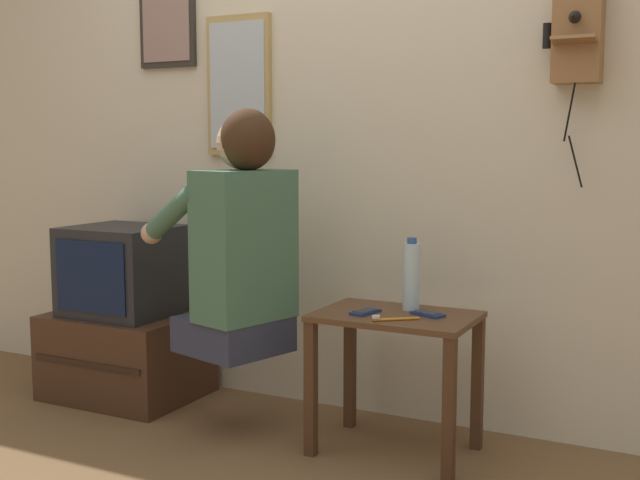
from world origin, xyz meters
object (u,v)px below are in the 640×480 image
water_bottle (411,276)px  person (240,240)px  television (123,270)px  cell_phone_held (365,312)px  toothbrush (392,319)px  wall_phone_antique (578,27)px  framed_picture (167,27)px  wall_mirror (239,85)px  cell_phone_spare (428,314)px

water_bottle → person: bearing=-162.1°
television → cell_phone_held: bearing=-5.2°
toothbrush → water_bottle: bearing=-35.9°
wall_phone_antique → water_bottle: wall_phone_antique is taller
television → toothbrush: 1.39m
framed_picture → cell_phone_held: bearing=-19.0°
person → water_bottle: (0.63, 0.20, -0.12)m
cell_phone_held → framed_picture: bearing=173.0°
television → cell_phone_held: television is taller
wall_mirror → toothbrush: bearing=-26.9°
water_bottle → toothbrush: water_bottle is taller
wall_mirror → cell_phone_held: 1.26m
cell_phone_held → water_bottle: water_bottle is taller
framed_picture → toothbrush: bearing=-19.8°
television → cell_phone_spare: size_ratio=3.36×
television → water_bottle: (1.37, 0.02, 0.07)m
cell_phone_held → water_bottle: bearing=59.3°
toothbrush → cell_phone_held: bearing=25.5°
wall_mirror → cell_phone_spare: (1.02, -0.34, -0.88)m
person → cell_phone_held: person is taller
person → wall_mirror: (-0.30, 0.47, 0.63)m
cell_phone_spare → water_bottle: water_bottle is taller
cell_phone_held → water_bottle: (0.13, 0.14, 0.12)m
person → water_bottle: size_ratio=3.46×
person → television: size_ratio=2.06×
television → cell_phone_spare: television is taller
cell_phone_held → cell_phone_spare: (0.22, 0.07, 0.00)m
person → wall_phone_antique: bearing=-52.9°
person → wall_phone_antique: (1.16, 0.43, 0.79)m
cell_phone_held → cell_phone_spare: bearing=29.6°
wall_phone_antique → cell_phone_held: size_ratio=6.02×
wall_phone_antique → cell_phone_spare: bearing=-146.0°
wall_phone_antique → framed_picture: (-1.86, 0.04, 0.13)m
wall_phone_antique → cell_phone_held: 1.28m
television → wall_mirror: wall_mirror is taller
person → framed_picture: framed_picture is taller
wall_phone_antique → cell_phone_held: bearing=-150.9°
television → water_bottle: 1.37m
toothbrush → television: bearing=44.6°
wall_phone_antique → framed_picture: framed_picture is taller
person → toothbrush: size_ratio=6.65×
person → wall_phone_antique: size_ratio=1.18×
cell_phone_held → person: bearing=-160.6°
person → wall_mirror: size_ratio=1.54×
person → wall_mirror: bearing=49.0°
wall_mirror → cell_phone_held: size_ratio=4.61×
wall_mirror → cell_phone_spare: 1.39m
wall_phone_antique → toothbrush: (-0.53, -0.44, -1.03)m
water_bottle → toothbrush: bearing=-88.0°
water_bottle → wall_phone_antique: bearing=23.3°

